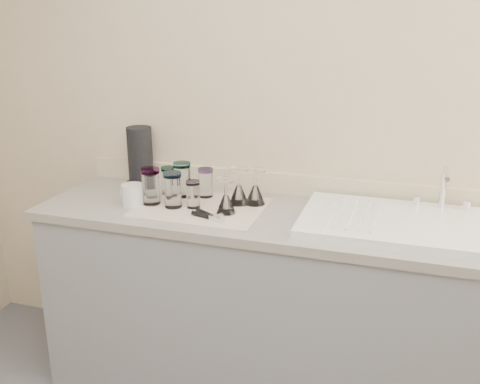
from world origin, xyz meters
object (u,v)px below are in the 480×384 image
(tumbler_blue, at_px, (173,190))
(goblet_front_left, at_px, (226,201))
(tumbler_purple, at_px, (206,182))
(white_mug, at_px, (132,195))
(tumbler_teal, at_px, (168,180))
(tumbler_lavender, at_px, (193,194))
(tumbler_cyan, at_px, (182,179))
(sink_unit, at_px, (405,223))
(goblet_back_right, at_px, (255,192))
(tumbler_extra, at_px, (151,183))
(paper_towel_roll, at_px, (140,157))
(tumbler_magenta, at_px, (151,186))
(goblet_back_left, at_px, (239,192))
(can_opener, at_px, (208,216))

(tumbler_blue, distance_m, goblet_front_left, 0.25)
(tumbler_blue, bearing_deg, goblet_front_left, 0.05)
(tumbler_purple, bearing_deg, white_mug, -144.01)
(tumbler_teal, distance_m, tumbler_lavender, 0.23)
(tumbler_teal, height_order, tumbler_cyan, tumbler_cyan)
(sink_unit, xyz_separation_m, tumbler_lavender, (-0.89, -0.05, 0.05))
(tumbler_blue, relative_size, goblet_back_right, 0.99)
(tumbler_extra, bearing_deg, paper_towel_roll, 129.12)
(tumbler_teal, bearing_deg, tumbler_magenta, -94.76)
(sink_unit, bearing_deg, tumbler_lavender, -176.52)
(tumbler_teal, relative_size, goblet_back_right, 0.82)
(tumbler_lavender, relative_size, goblet_back_left, 0.75)
(tumbler_purple, distance_m, tumbler_blue, 0.20)
(can_opener, xyz_separation_m, white_mug, (-0.39, 0.06, 0.03))
(tumbler_magenta, distance_m, white_mug, 0.09)
(tumbler_teal, relative_size, tumbler_blue, 0.83)
(goblet_back_left, bearing_deg, tumbler_purple, 165.42)
(tumbler_teal, xyz_separation_m, goblet_front_left, (0.34, -0.16, -0.02))
(tumbler_extra, relative_size, goblet_front_left, 0.81)
(tumbler_lavender, bearing_deg, tumbler_teal, 142.32)
(white_mug, bearing_deg, goblet_front_left, 2.96)
(tumbler_cyan, bearing_deg, tumbler_lavender, -50.77)
(tumbler_magenta, bearing_deg, tumbler_extra, 117.81)
(sink_unit, distance_m, goblet_front_left, 0.74)
(tumbler_lavender, distance_m, white_mug, 0.28)
(paper_towel_roll, bearing_deg, tumbler_cyan, -25.67)
(tumbler_cyan, height_order, goblet_front_left, tumbler_cyan)
(tumbler_magenta, xyz_separation_m, tumbler_extra, (-0.06, 0.11, -0.02))
(goblet_back_left, xyz_separation_m, can_opener, (-0.06, -0.21, -0.04))
(tumbler_blue, bearing_deg, white_mug, -173.29)
(tumbler_teal, height_order, tumbler_magenta, tumbler_magenta)
(tumbler_teal, distance_m, tumbler_purple, 0.18)
(goblet_back_left, bearing_deg, tumbler_blue, -153.39)
(tumbler_purple, distance_m, goblet_back_left, 0.18)
(goblet_back_right, xyz_separation_m, paper_towel_roll, (-0.64, 0.14, 0.08))
(goblet_back_right, height_order, white_mug, goblet_back_right)
(tumbler_purple, bearing_deg, tumbler_lavender, -89.30)
(can_opener, bearing_deg, tumbler_purple, 113.46)
(tumbler_teal, relative_size, can_opener, 0.83)
(white_mug, bearing_deg, goblet_back_left, 18.78)
(tumbler_cyan, bearing_deg, can_opener, -47.12)
(tumbler_purple, height_order, goblet_back_left, goblet_back_left)
(tumbler_blue, relative_size, tumbler_lavender, 1.30)
(tumbler_lavender, height_order, goblet_back_left, goblet_back_left)
(sink_unit, bearing_deg, white_mug, -175.24)
(tumbler_lavender, xyz_separation_m, goblet_back_right, (0.25, 0.13, -0.01))
(can_opener, bearing_deg, tumbler_cyan, 132.88)
(sink_unit, xyz_separation_m, goblet_back_left, (-0.72, 0.06, 0.04))
(white_mug, distance_m, paper_towel_roll, 0.35)
(tumbler_magenta, height_order, tumbler_blue, tumbler_magenta)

